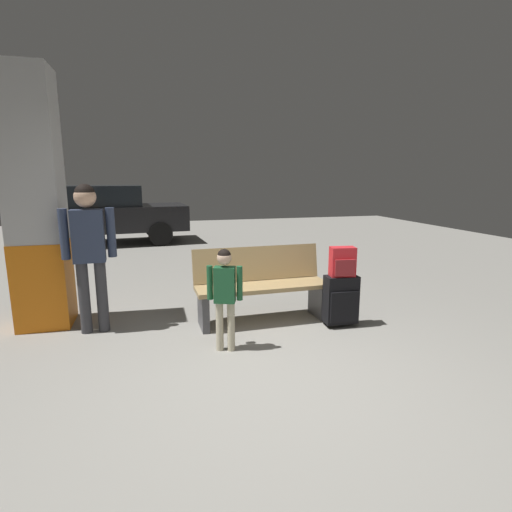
# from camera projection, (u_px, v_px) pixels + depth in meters

# --- Properties ---
(ground_plane) EXTENTS (18.00, 18.00, 0.10)m
(ground_plane) POSITION_uv_depth(u_px,v_px,m) (207.00, 277.00, 7.18)
(ground_plane) COLOR gray
(structural_pillar) EXTENTS (0.57, 0.57, 2.90)m
(structural_pillar) POSITION_uv_depth(u_px,v_px,m) (36.00, 203.00, 4.48)
(structural_pillar) COLOR orange
(structural_pillar) RESTS_ON ground_plane
(bench) EXTENTS (1.61, 0.56, 0.89)m
(bench) POSITION_uv_depth(u_px,v_px,m) (261.00, 285.00, 4.82)
(bench) COLOR tan
(bench) RESTS_ON ground_plane
(suitcase) EXTENTS (0.39, 0.25, 0.60)m
(suitcase) POSITION_uv_depth(u_px,v_px,m) (341.00, 300.00, 4.65)
(suitcase) COLOR black
(suitcase) RESTS_ON ground_plane
(backpack_bright) EXTENTS (0.30, 0.22, 0.34)m
(backpack_bright) POSITION_uv_depth(u_px,v_px,m) (343.00, 262.00, 4.56)
(backpack_bright) COLOR red
(backpack_bright) RESTS_ON suitcase
(child) EXTENTS (0.34, 0.25, 1.04)m
(child) POSITION_uv_depth(u_px,v_px,m) (225.00, 289.00, 3.93)
(child) COLOR beige
(child) RESTS_ON ground_plane
(adult) EXTENTS (0.57, 0.23, 1.66)m
(adult) POSITION_uv_depth(u_px,v_px,m) (89.00, 243.00, 4.34)
(adult) COLOR #38383D
(adult) RESTS_ON ground_plane
(parked_car_far) EXTENTS (4.22, 2.04, 1.51)m
(parked_car_far) POSITION_uv_depth(u_px,v_px,m) (104.00, 213.00, 10.31)
(parked_car_far) COLOR black
(parked_car_far) RESTS_ON ground_plane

